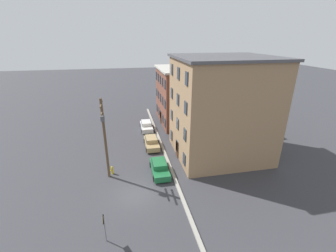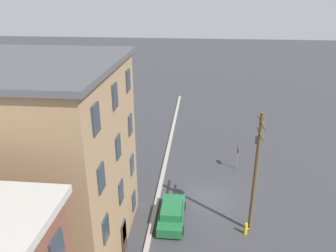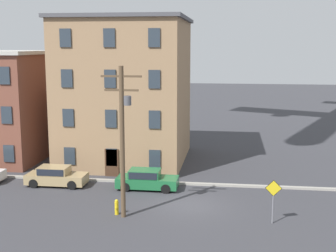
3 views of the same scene
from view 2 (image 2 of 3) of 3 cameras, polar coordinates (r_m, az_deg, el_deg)
ground_plane at (r=28.51m, az=7.57°, el=-12.20°), size 200.00×200.00×0.00m
kerb_strip at (r=28.60m, az=-1.65°, el=-11.66°), size 56.00×0.36×0.16m
apartment_midblock at (r=21.94m, az=-23.00°, el=-5.97°), size 10.82×11.70×12.65m
car_green at (r=25.34m, az=0.67°, el=-14.90°), size 4.40×1.92×1.43m
caution_sign at (r=32.18m, az=12.02°, el=-4.60°), size 0.97×0.08×2.62m
utility_pole at (r=22.96m, az=15.09°, el=-7.08°), size 2.40×0.44×9.08m
fire_hydrant at (r=25.03m, az=13.39°, el=-16.94°), size 0.24×0.34×0.96m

